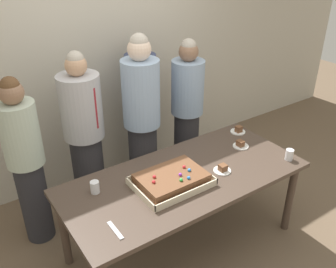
{
  "coord_description": "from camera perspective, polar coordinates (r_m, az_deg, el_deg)",
  "views": [
    {
      "loc": [
        -1.55,
        -2.02,
        2.55
      ],
      "look_at": [
        -0.06,
        0.15,
        1.12
      ],
      "focal_mm": 39.58,
      "sensor_mm": 36.0,
      "label": 1
    }
  ],
  "objects": [
    {
      "name": "ground_plane",
      "position": [
        3.61,
        2.26,
        -16.5
      ],
      "size": [
        12.0,
        12.0,
        0.0
      ],
      "primitive_type": "plane",
      "color": "brown"
    },
    {
      "name": "interior_back_panel",
      "position": [
        4.08,
        -11.11,
        13.12
      ],
      "size": [
        8.0,
        0.12,
        3.0
      ],
      "primitive_type": "cube",
      "color": "beige",
      "rests_on": "ground_plane"
    },
    {
      "name": "party_table",
      "position": [
        3.16,
        2.5,
        -7.64
      ],
      "size": [
        2.07,
        0.94,
        0.77
      ],
      "color": "#47382D",
      "rests_on": "ground_plane"
    },
    {
      "name": "sheet_cake",
      "position": [
        2.98,
        0.54,
        -7.04
      ],
      "size": [
        0.6,
        0.44,
        0.12
      ],
      "color": "beige",
      "rests_on": "party_table"
    },
    {
      "name": "plated_slice_near_left",
      "position": [
        3.82,
        10.77,
        0.55
      ],
      "size": [
        0.15,
        0.15,
        0.07
      ],
      "color": "white",
      "rests_on": "party_table"
    },
    {
      "name": "plated_slice_near_right",
      "position": [
        3.57,
        11.11,
        -1.63
      ],
      "size": [
        0.15,
        0.15,
        0.06
      ],
      "color": "white",
      "rests_on": "party_table"
    },
    {
      "name": "plated_slice_far_left",
      "position": [
        3.18,
        8.39,
        -5.39
      ],
      "size": [
        0.15,
        0.15,
        0.07
      ],
      "color": "white",
      "rests_on": "party_table"
    },
    {
      "name": "drink_cup_nearest",
      "position": [
        3.46,
        18.19,
        -3.04
      ],
      "size": [
        0.07,
        0.07,
        0.1
      ],
      "primitive_type": "cylinder",
      "color": "white",
      "rests_on": "party_table"
    },
    {
      "name": "drink_cup_middle",
      "position": [
        2.95,
        -11.2,
        -8.03
      ],
      "size": [
        0.07,
        0.07,
        0.1
      ],
      "primitive_type": "cylinder",
      "color": "white",
      "rests_on": "party_table"
    },
    {
      "name": "cake_server_utensil",
      "position": [
        2.63,
        -8.13,
        -14.45
      ],
      "size": [
        0.03,
        0.2,
        0.01
      ],
      "primitive_type": "cube",
      "color": "silver",
      "rests_on": "party_table"
    },
    {
      "name": "person_serving_front",
      "position": [
        4.1,
        2.95,
        3.8
      ],
      "size": [
        0.35,
        0.35,
        1.62
      ],
      "rotation": [
        0.0,
        0.0,
        -2.31
      ],
      "color": "#28282D",
      "rests_on": "ground_plane"
    },
    {
      "name": "person_green_shirt_behind",
      "position": [
        3.61,
        -4.03,
        1.84
      ],
      "size": [
        0.36,
        0.36,
        1.79
      ],
      "rotation": [
        0.0,
        0.0,
        -1.83
      ],
      "color": "#28282D",
      "rests_on": "ground_plane"
    },
    {
      "name": "person_striped_tie_right",
      "position": [
        3.4,
        -21.0,
        -4.0
      ],
      "size": [
        0.32,
        0.32,
        1.6
      ],
      "rotation": [
        0.0,
        0.0,
        -0.79
      ],
      "color": "#28282D",
      "rests_on": "ground_plane"
    },
    {
      "name": "person_far_right_suit",
      "position": [
        4.1,
        -4.05,
        4.26
      ],
      "size": [
        0.33,
        0.33,
        1.67
      ],
      "rotation": [
        0.0,
        0.0,
        -1.93
      ],
      "color": "#28282D",
      "rests_on": "ground_plane"
    },
    {
      "name": "person_left_edge_reaching",
      "position": [
        3.56,
        -12.7,
        -0.46
      ],
      "size": [
        0.38,
        0.38,
        1.69
      ],
      "rotation": [
        0.0,
        0.0,
        -1.25
      ],
      "color": "#28282D",
      "rests_on": "ground_plane"
    }
  ]
}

